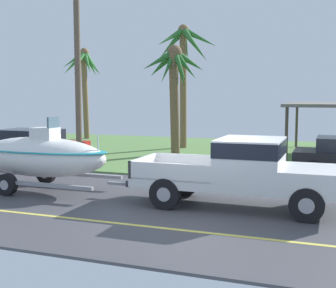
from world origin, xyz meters
TOP-DOWN VIEW (x-y plane):
  - ground at (0.00, 8.38)m, footprint 36.00×22.00m
  - pickup_truck_towing at (1.21, 0.64)m, footprint 5.47×1.98m
  - boat_on_trailer at (-5.16, 0.64)m, footprint 5.75×2.14m
  - parked_sedan_far at (-9.16, 5.82)m, footprint 4.48×1.92m
  - palm_tree_near_right at (-12.00, 15.05)m, footprint 2.65×3.08m
  - palm_tree_mid at (-3.94, 9.58)m, footprint 2.78×2.74m
  - palm_tree_far_left at (-4.36, 12.28)m, footprint 3.63×3.51m
  - utility_pole at (-6.23, 4.75)m, footprint 0.24×1.80m

SIDE VIEW (x-z plane):
  - ground at x=0.00m, z-range -0.07..0.04m
  - parked_sedan_far at x=-9.16m, z-range -0.02..1.36m
  - pickup_truck_towing at x=1.21m, z-range 0.11..1.90m
  - boat_on_trailer at x=-5.16m, z-range -0.08..2.17m
  - palm_tree_mid at x=-3.94m, z-range 1.21..6.45m
  - utility_pole at x=-6.23m, z-range 0.15..8.79m
  - palm_tree_near_right at x=-12.00m, z-range 1.55..7.43m
  - palm_tree_far_left at x=-4.36m, z-range 1.72..8.29m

